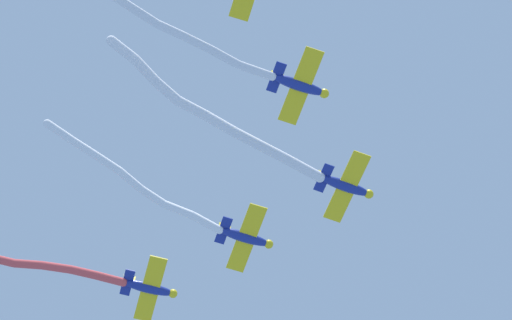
{
  "coord_description": "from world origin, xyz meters",
  "views": [
    {
      "loc": [
        1.29,
        -39.22,
        6.78
      ],
      "look_at": [
        -1.28,
        -3.89,
        82.43
      ],
      "focal_mm": 72.95,
      "sensor_mm": 36.0,
      "label": 1
    }
  ],
  "objects_px": {
    "airplane_left_wing": "(246,237)",
    "airplane_lead": "(346,186)",
    "airplane_right_wing": "(300,85)",
    "airplane_slot": "(150,288)"
  },
  "relations": [
    {
      "from": "airplane_right_wing",
      "to": "airplane_slot",
      "type": "height_order",
      "value": "airplane_right_wing"
    },
    {
      "from": "airplane_left_wing",
      "to": "airplane_slot",
      "type": "height_order",
      "value": "airplane_left_wing"
    },
    {
      "from": "airplane_left_wing",
      "to": "airplane_slot",
      "type": "relative_size",
      "value": 0.99
    },
    {
      "from": "airplane_left_wing",
      "to": "airplane_right_wing",
      "type": "distance_m",
      "value": 14.1
    },
    {
      "from": "airplane_lead",
      "to": "airplane_right_wing",
      "type": "xyz_separation_m",
      "value": [
        -3.26,
        -8.91,
        0.3
      ]
    },
    {
      "from": "airplane_lead",
      "to": "airplane_left_wing",
      "type": "bearing_deg",
      "value": 128.76
    },
    {
      "from": "airplane_slot",
      "to": "airplane_lead",
      "type": "bearing_deg",
      "value": -45.69
    },
    {
      "from": "airplane_lead",
      "to": "airplane_slot",
      "type": "xyz_separation_m",
      "value": [
        -17.02,
        8.34,
        -0.3
      ]
    },
    {
      "from": "airplane_left_wing",
      "to": "airplane_lead",
      "type": "bearing_deg",
      "value": -48.92
    },
    {
      "from": "airplane_left_wing",
      "to": "airplane_right_wing",
      "type": "xyz_separation_m",
      "value": [
        5.25,
        -13.08,
        0.3
      ]
    }
  ]
}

